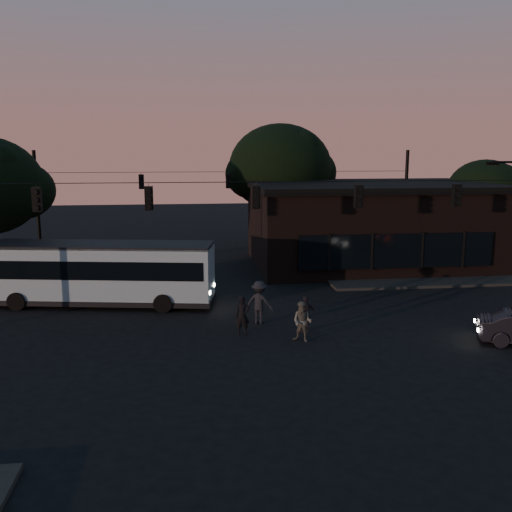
{
  "coord_description": "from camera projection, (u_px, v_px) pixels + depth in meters",
  "views": [
    {
      "loc": [
        -2.95,
        -20.13,
        7.59
      ],
      "look_at": [
        0.0,
        4.0,
        3.0
      ],
      "focal_mm": 40.0,
      "sensor_mm": 36.0,
      "label": 1
    }
  ],
  "objects": [
    {
      "name": "sidewalk_far_right",
      "position": [
        423.0,
        268.0,
        36.47
      ],
      "size": [
        14.0,
        10.0,
        0.15
      ],
      "primitive_type": "cube",
      "color": "black",
      "rests_on": "ground"
    },
    {
      "name": "bus",
      "position": [
        102.0,
        271.0,
        27.85
      ],
      "size": [
        11.18,
        4.35,
        3.07
      ],
      "rotation": [
        0.0,
        0.0,
        -0.17
      ],
      "color": "#859DAA",
      "rests_on": "ground"
    },
    {
      "name": "pedestrian_a",
      "position": [
        243.0,
        315.0,
        23.49
      ],
      "size": [
        0.65,
        0.49,
        1.63
      ],
      "primitive_type": "imported",
      "rotation": [
        0.0,
        0.0,
        -0.17
      ],
      "color": "black",
      "rests_on": "ground"
    },
    {
      "name": "pedestrian_c",
      "position": [
        306.0,
        314.0,
        23.88
      ],
      "size": [
        0.97,
        0.6,
        1.55
      ],
      "primitive_type": "imported",
      "rotation": [
        0.0,
        0.0,
        3.41
      ],
      "color": "black",
      "rests_on": "ground"
    },
    {
      "name": "pedestrian_b",
      "position": [
        302.0,
        322.0,
        22.65
      ],
      "size": [
        1.0,
        0.95,
        1.63
      ],
      "primitive_type": "imported",
      "rotation": [
        0.0,
        0.0,
        -0.58
      ],
      "color": "#51524A",
      "rests_on": "ground"
    },
    {
      "name": "building",
      "position": [
        369.0,
        224.0,
        37.55
      ],
      "size": [
        15.4,
        10.41,
        5.4
      ],
      "color": "black",
      "rests_on": "ground"
    },
    {
      "name": "tree_behind",
      "position": [
        280.0,
        168.0,
        42.18
      ],
      "size": [
        7.6,
        7.6,
        9.43
      ],
      "color": "black",
      "rests_on": "ground"
    },
    {
      "name": "ground",
      "position": [
        269.0,
        354.0,
        21.4
      ],
      "size": [
        120.0,
        120.0,
        0.0
      ],
      "primitive_type": "plane",
      "color": "black",
      "rests_on": "ground"
    },
    {
      "name": "signal_rig_far",
      "position": [
        228.0,
        197.0,
        40.12
      ],
      "size": [
        26.24,
        0.3,
        7.5
      ],
      "color": "black",
      "rests_on": "ground"
    },
    {
      "name": "tree_right",
      "position": [
        485.0,
        191.0,
        40.24
      ],
      "size": [
        5.2,
        5.2,
        6.86
      ],
      "color": "black",
      "rests_on": "ground"
    },
    {
      "name": "pedestrian_d",
      "position": [
        259.0,
        302.0,
        24.99
      ],
      "size": [
        1.42,
        1.17,
        1.91
      ],
      "primitive_type": "imported",
      "rotation": [
        0.0,
        0.0,
        2.69
      ],
      "color": "black",
      "rests_on": "ground"
    },
    {
      "name": "signal_rig_near",
      "position": [
        256.0,
        223.0,
        24.47
      ],
      "size": [
        26.24,
        0.3,
        7.5
      ],
      "color": "black",
      "rests_on": "ground"
    }
  ]
}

